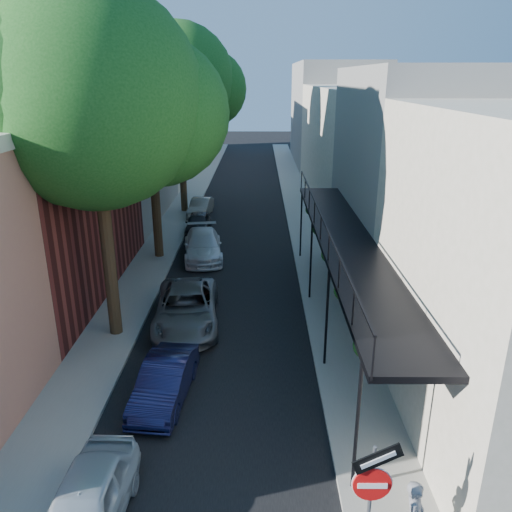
{
  "coord_description": "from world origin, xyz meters",
  "views": [
    {
      "loc": [
        1.24,
        -5.63,
        8.61
      ],
      "look_at": [
        1.13,
        10.5,
        2.8
      ],
      "focal_mm": 35.0,
      "sensor_mm": 36.0,
      "label": 1
    }
  ],
  "objects_px": {
    "sign_post": "(372,489)",
    "parked_car_a": "(86,507)",
    "parked_car_e": "(198,223)",
    "parked_car_f": "(201,207)",
    "oak_near": "(109,102)",
    "parked_car_d": "(203,245)",
    "parked_car_b": "(165,381)",
    "oak_mid": "(159,112)",
    "oak_far": "(186,83)",
    "parked_car_c": "(187,308)"
  },
  "relations": [
    {
      "from": "sign_post",
      "to": "parked_car_a",
      "type": "relative_size",
      "value": 0.82
    },
    {
      "from": "parked_car_e",
      "to": "parked_car_f",
      "type": "relative_size",
      "value": 0.99
    },
    {
      "from": "oak_near",
      "to": "parked_car_d",
      "type": "height_order",
      "value": "oak_near"
    },
    {
      "from": "sign_post",
      "to": "parked_car_b",
      "type": "bearing_deg",
      "value": 130.61
    },
    {
      "from": "parked_car_b",
      "to": "parked_car_f",
      "type": "height_order",
      "value": "parked_car_b"
    },
    {
      "from": "sign_post",
      "to": "parked_car_f",
      "type": "height_order",
      "value": "sign_post"
    },
    {
      "from": "sign_post",
      "to": "parked_car_a",
      "type": "xyz_separation_m",
      "value": [
        -5.33,
        0.94,
        -1.41
      ]
    },
    {
      "from": "parked_car_b",
      "to": "parked_car_f",
      "type": "bearing_deg",
      "value": 99.07
    },
    {
      "from": "parked_car_e",
      "to": "oak_near",
      "type": "bearing_deg",
      "value": -96.43
    },
    {
      "from": "sign_post",
      "to": "parked_car_b",
      "type": "height_order",
      "value": "sign_post"
    },
    {
      "from": "parked_car_a",
      "to": "parked_car_f",
      "type": "xyz_separation_m",
      "value": [
        -0.42,
        24.13,
        -0.05
      ]
    },
    {
      "from": "sign_post",
      "to": "parked_car_e",
      "type": "xyz_separation_m",
      "value": [
        -5.48,
        21.33,
        -1.45
      ]
    },
    {
      "from": "sign_post",
      "to": "oak_mid",
      "type": "relative_size",
      "value": 0.29
    },
    {
      "from": "oak_mid",
      "to": "oak_near",
      "type": "bearing_deg",
      "value": -89.63
    },
    {
      "from": "oak_mid",
      "to": "oak_far",
      "type": "bearing_deg",
      "value": 89.59
    },
    {
      "from": "oak_far",
      "to": "parked_car_f",
      "type": "relative_size",
      "value": 3.44
    },
    {
      "from": "parked_car_a",
      "to": "parked_car_f",
      "type": "distance_m",
      "value": 24.14
    },
    {
      "from": "parked_car_d",
      "to": "parked_car_e",
      "type": "relative_size",
      "value": 1.31
    },
    {
      "from": "parked_car_c",
      "to": "parked_car_e",
      "type": "relative_size",
      "value": 1.42
    },
    {
      "from": "parked_car_b",
      "to": "parked_car_e",
      "type": "relative_size",
      "value": 1.02
    },
    {
      "from": "parked_car_f",
      "to": "parked_car_d",
      "type": "bearing_deg",
      "value": -78.03
    },
    {
      "from": "oak_near",
      "to": "parked_car_d",
      "type": "relative_size",
      "value": 2.54
    },
    {
      "from": "parked_car_e",
      "to": "parked_car_b",
      "type": "bearing_deg",
      "value": -88.18
    },
    {
      "from": "parked_car_d",
      "to": "parked_car_f",
      "type": "distance_m",
      "value": 8.08
    },
    {
      "from": "oak_far",
      "to": "parked_car_e",
      "type": "distance_m",
      "value": 9.2
    },
    {
      "from": "sign_post",
      "to": "parked_car_e",
      "type": "bearing_deg",
      "value": 104.42
    },
    {
      "from": "parked_car_a",
      "to": "parked_car_d",
      "type": "xyz_separation_m",
      "value": [
        0.59,
        16.11,
        0.03
      ]
    },
    {
      "from": "parked_car_c",
      "to": "sign_post",
      "type": "bearing_deg",
      "value": -70.1
    },
    {
      "from": "oak_near",
      "to": "parked_car_e",
      "type": "bearing_deg",
      "value": 85.05
    },
    {
      "from": "parked_car_d",
      "to": "parked_car_e",
      "type": "xyz_separation_m",
      "value": [
        -0.74,
        4.27,
        -0.07
      ]
    },
    {
      "from": "parked_car_c",
      "to": "parked_car_f",
      "type": "xyz_separation_m",
      "value": [
        -1.2,
        15.26,
        -0.11
      ]
    },
    {
      "from": "oak_near",
      "to": "parked_car_d",
      "type": "distance_m",
      "value": 10.76
    },
    {
      "from": "oak_near",
      "to": "parked_car_f",
      "type": "bearing_deg",
      "value": 87.22
    },
    {
      "from": "oak_far",
      "to": "oak_mid",
      "type": "bearing_deg",
      "value": -90.41
    },
    {
      "from": "parked_car_a",
      "to": "parked_car_e",
      "type": "height_order",
      "value": "parked_car_a"
    },
    {
      "from": "oak_far",
      "to": "parked_car_d",
      "type": "height_order",
      "value": "oak_far"
    },
    {
      "from": "oak_far",
      "to": "sign_post",
      "type": "bearing_deg",
      "value": -76.09
    },
    {
      "from": "oak_far",
      "to": "parked_car_c",
      "type": "distance_m",
      "value": 18.24
    },
    {
      "from": "sign_post",
      "to": "parked_car_d",
      "type": "height_order",
      "value": "sign_post"
    },
    {
      "from": "parked_car_d",
      "to": "parked_car_e",
      "type": "distance_m",
      "value": 4.33
    },
    {
      "from": "oak_near",
      "to": "parked_car_c",
      "type": "height_order",
      "value": "oak_near"
    },
    {
      "from": "parked_car_c",
      "to": "parked_car_d",
      "type": "height_order",
      "value": "parked_car_c"
    },
    {
      "from": "parked_car_d",
      "to": "parked_car_b",
      "type": "bearing_deg",
      "value": -96.48
    },
    {
      "from": "parked_car_c",
      "to": "parked_car_d",
      "type": "xyz_separation_m",
      "value": [
        -0.18,
        7.24,
        -0.03
      ]
    },
    {
      "from": "oak_far",
      "to": "parked_car_b",
      "type": "height_order",
      "value": "oak_far"
    },
    {
      "from": "parked_car_e",
      "to": "parked_car_f",
      "type": "height_order",
      "value": "parked_car_e"
    },
    {
      "from": "parked_car_f",
      "to": "oak_far",
      "type": "bearing_deg",
      "value": 126.48
    },
    {
      "from": "parked_car_c",
      "to": "parked_car_d",
      "type": "relative_size",
      "value": 1.08
    },
    {
      "from": "oak_far",
      "to": "parked_car_d",
      "type": "distance_m",
      "value": 12.1
    },
    {
      "from": "sign_post",
      "to": "parked_car_e",
      "type": "relative_size",
      "value": 0.87
    }
  ]
}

